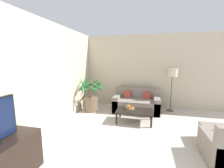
{
  "coord_description": "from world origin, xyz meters",
  "views": [
    {
      "loc": [
        -0.99,
        0.88,
        1.78
      ],
      "look_at": [
        -2.1,
        5.56,
        1.0
      ],
      "focal_mm": 24.0,
      "sensor_mm": 36.0,
      "label": 1
    }
  ],
  "objects_px": {
    "coffee_table": "(134,112)",
    "floor_lamp": "(172,75)",
    "sofa_loveseat": "(136,103)",
    "apple_red": "(131,106)",
    "potted_palm": "(91,98)",
    "fruit_bowl": "(130,108)",
    "orange_fruit": "(129,107)",
    "ottoman": "(216,135)",
    "apple_green": "(128,106)"
  },
  "relations": [
    {
      "from": "potted_palm",
      "to": "apple_green",
      "type": "height_order",
      "value": "potted_palm"
    },
    {
      "from": "apple_green",
      "to": "orange_fruit",
      "type": "height_order",
      "value": "orange_fruit"
    },
    {
      "from": "apple_red",
      "to": "apple_green",
      "type": "height_order",
      "value": "apple_green"
    },
    {
      "from": "floor_lamp",
      "to": "fruit_bowl",
      "type": "distance_m",
      "value": 1.95
    },
    {
      "from": "ottoman",
      "to": "coffee_table",
      "type": "bearing_deg",
      "value": 158.51
    },
    {
      "from": "fruit_bowl",
      "to": "ottoman",
      "type": "height_order",
      "value": "fruit_bowl"
    },
    {
      "from": "potted_palm",
      "to": "coffee_table",
      "type": "distance_m",
      "value": 1.68
    },
    {
      "from": "fruit_bowl",
      "to": "sofa_loveseat",
      "type": "bearing_deg",
      "value": 82.15
    },
    {
      "from": "sofa_loveseat",
      "to": "coffee_table",
      "type": "height_order",
      "value": "sofa_loveseat"
    },
    {
      "from": "apple_green",
      "to": "potted_palm",
      "type": "bearing_deg",
      "value": 159.2
    },
    {
      "from": "potted_palm",
      "to": "apple_red",
      "type": "distance_m",
      "value": 1.54
    },
    {
      "from": "apple_red",
      "to": "orange_fruit",
      "type": "distance_m",
      "value": 0.1
    },
    {
      "from": "floor_lamp",
      "to": "apple_red",
      "type": "distance_m",
      "value": 1.9
    },
    {
      "from": "coffee_table",
      "to": "floor_lamp",
      "type": "bearing_deg",
      "value": 47.1
    },
    {
      "from": "ottoman",
      "to": "fruit_bowl",
      "type": "bearing_deg",
      "value": 158.08
    },
    {
      "from": "sofa_loveseat",
      "to": "ottoman",
      "type": "relative_size",
      "value": 2.64
    },
    {
      "from": "fruit_bowl",
      "to": "apple_green",
      "type": "distance_m",
      "value": 0.09
    },
    {
      "from": "apple_red",
      "to": "ottoman",
      "type": "xyz_separation_m",
      "value": [
        1.92,
        -0.8,
        -0.24
      ]
    },
    {
      "from": "potted_palm",
      "to": "apple_red",
      "type": "bearing_deg",
      "value": -19.83
    },
    {
      "from": "sofa_loveseat",
      "to": "fruit_bowl",
      "type": "distance_m",
      "value": 0.91
    },
    {
      "from": "potted_palm",
      "to": "apple_red",
      "type": "relative_size",
      "value": 17.69
    },
    {
      "from": "coffee_table",
      "to": "sofa_loveseat",
      "type": "bearing_deg",
      "value": 90.88
    },
    {
      "from": "coffee_table",
      "to": "fruit_bowl",
      "type": "relative_size",
      "value": 3.92
    },
    {
      "from": "potted_palm",
      "to": "apple_red",
      "type": "height_order",
      "value": "potted_palm"
    },
    {
      "from": "potted_palm",
      "to": "coffee_table",
      "type": "height_order",
      "value": "potted_palm"
    },
    {
      "from": "potted_palm",
      "to": "coffee_table",
      "type": "relative_size",
      "value": 1.26
    },
    {
      "from": "sofa_loveseat",
      "to": "floor_lamp",
      "type": "distance_m",
      "value": 1.56
    },
    {
      "from": "potted_palm",
      "to": "ottoman",
      "type": "xyz_separation_m",
      "value": [
        3.37,
        -1.32,
        -0.29
      ]
    },
    {
      "from": "coffee_table",
      "to": "orange_fruit",
      "type": "distance_m",
      "value": 0.21
    },
    {
      "from": "fruit_bowl",
      "to": "floor_lamp",
      "type": "bearing_deg",
      "value": 42.11
    },
    {
      "from": "sofa_loveseat",
      "to": "ottoman",
      "type": "height_order",
      "value": "sofa_loveseat"
    },
    {
      "from": "potted_palm",
      "to": "orange_fruit",
      "type": "xyz_separation_m",
      "value": [
        1.4,
        -0.6,
        -0.04
      ]
    },
    {
      "from": "coffee_table",
      "to": "ottoman",
      "type": "xyz_separation_m",
      "value": [
        1.81,
        -0.71,
        -0.12
      ]
    },
    {
      "from": "sofa_loveseat",
      "to": "potted_palm",
      "type": "bearing_deg",
      "value": -166.82
    },
    {
      "from": "apple_green",
      "to": "orange_fruit",
      "type": "xyz_separation_m",
      "value": [
        0.04,
        -0.09,
        0.01
      ]
    },
    {
      "from": "sofa_loveseat",
      "to": "apple_green",
      "type": "bearing_deg",
      "value": -101.97
    },
    {
      "from": "floor_lamp",
      "to": "coffee_table",
      "type": "height_order",
      "value": "floor_lamp"
    },
    {
      "from": "potted_palm",
      "to": "apple_green",
      "type": "relative_size",
      "value": 17.0
    },
    {
      "from": "ottoman",
      "to": "orange_fruit",
      "type": "bearing_deg",
      "value": 160.02
    },
    {
      "from": "potted_palm",
      "to": "fruit_bowl",
      "type": "relative_size",
      "value": 4.94
    },
    {
      "from": "apple_green",
      "to": "sofa_loveseat",
      "type": "bearing_deg",
      "value": 78.03
    },
    {
      "from": "coffee_table",
      "to": "apple_red",
      "type": "bearing_deg",
      "value": 142.4
    },
    {
      "from": "floor_lamp",
      "to": "apple_red",
      "type": "relative_size",
      "value": 20.35
    },
    {
      "from": "potted_palm",
      "to": "floor_lamp",
      "type": "distance_m",
      "value": 2.89
    },
    {
      "from": "potted_palm",
      "to": "sofa_loveseat",
      "type": "relative_size",
      "value": 0.84
    },
    {
      "from": "apple_green",
      "to": "orange_fruit",
      "type": "relative_size",
      "value": 0.87
    },
    {
      "from": "ottoman",
      "to": "sofa_loveseat",
      "type": "bearing_deg",
      "value": 137.32
    },
    {
      "from": "fruit_bowl",
      "to": "coffee_table",
      "type": "bearing_deg",
      "value": -27.39
    },
    {
      "from": "floor_lamp",
      "to": "apple_red",
      "type": "xyz_separation_m",
      "value": [
        -1.26,
        -1.15,
        -0.84
      ]
    },
    {
      "from": "coffee_table",
      "to": "apple_green",
      "type": "bearing_deg",
      "value": 155.34
    }
  ]
}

